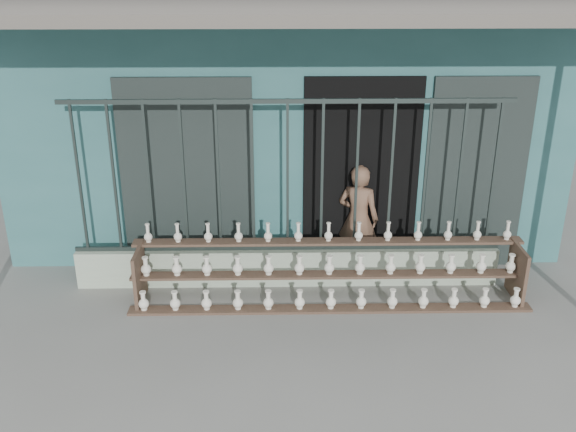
{
  "coord_description": "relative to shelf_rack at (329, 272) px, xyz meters",
  "views": [
    {
      "loc": [
        -0.12,
        -5.58,
        3.7
      ],
      "look_at": [
        0.0,
        1.0,
        1.0
      ],
      "focal_mm": 40.0,
      "sensor_mm": 36.0,
      "label": 1
    }
  ],
  "objects": [
    {
      "name": "security_fence",
      "position": [
        -0.47,
        0.42,
        0.99
      ],
      "size": [
        5.0,
        0.04,
        1.8
      ],
      "color": "#283330",
      "rests_on": "parapet_wall"
    },
    {
      "name": "elderly_woman",
      "position": [
        0.41,
        0.77,
        0.32
      ],
      "size": [
        0.59,
        0.48,
        1.37
      ],
      "primitive_type": "imported",
      "rotation": [
        0.0,
        0.0,
        2.79
      ],
      "color": "brown",
      "rests_on": "ground"
    },
    {
      "name": "workshop_building",
      "position": [
        -0.46,
        3.35,
        1.26
      ],
      "size": [
        7.4,
        6.6,
        3.21
      ],
      "color": "#2F6364",
      "rests_on": "ground"
    },
    {
      "name": "ground",
      "position": [
        -0.47,
        -0.88,
        -0.36
      ],
      "size": [
        60.0,
        60.0,
        0.0
      ],
      "primitive_type": "plane",
      "color": "slate"
    },
    {
      "name": "parapet_wall",
      "position": [
        -0.47,
        0.42,
        -0.14
      ],
      "size": [
        5.0,
        0.2,
        0.45
      ],
      "primitive_type": "cube",
      "color": "#ABBEA3",
      "rests_on": "ground"
    },
    {
      "name": "shelf_rack",
      "position": [
        0.0,
        0.0,
        0.0
      ],
      "size": [
        4.5,
        0.68,
        0.85
      ],
      "color": "brown",
      "rests_on": "ground"
    }
  ]
}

